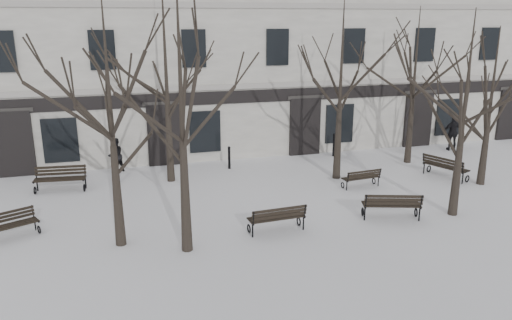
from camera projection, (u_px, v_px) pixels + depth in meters
name	position (u px, v px, depth m)	size (l,w,h in m)	color
ground	(291.00, 219.00, 17.31)	(100.00, 100.00, 0.00)	white
building	(216.00, 41.00, 27.80)	(40.40, 10.20, 11.40)	silver
tree_0	(109.00, 94.00, 14.14)	(5.23, 5.23, 7.47)	black
tree_1	(180.00, 82.00, 13.65)	(5.66, 5.66, 8.09)	black
tree_2	(467.00, 91.00, 16.57)	(4.95, 4.95, 7.07)	black
tree_3	(493.00, 88.00, 19.92)	(4.52, 4.52, 6.45)	black
tree_4	(165.00, 49.00, 19.91)	(6.21, 6.21, 8.87)	black
tree_5	(341.00, 64.00, 20.47)	(5.48, 5.48, 7.83)	black
tree_6	(415.00, 68.00, 22.94)	(5.08, 5.08, 7.26)	black
bench_0	(9.00, 225.00, 15.72)	(1.78, 1.29, 0.86)	black
bench_1	(277.00, 217.00, 16.16)	(1.91, 0.80, 0.94)	black
bench_2	(392.00, 205.00, 17.20)	(2.08, 1.26, 0.99)	black
bench_3	(60.00, 178.00, 20.06)	(2.04, 0.91, 1.00)	black
bench_4	(362.00, 177.00, 20.46)	(1.64, 0.73, 0.80)	black
bench_5	(445.00, 166.00, 21.63)	(1.40, 2.05, 0.99)	black
bollard_a	(229.00, 157.00, 23.00)	(0.14, 0.14, 1.07)	black
bollard_b	(334.00, 144.00, 25.08)	(0.15, 0.15, 1.18)	black
pedestrian_b	(117.00, 172.00, 22.61)	(0.77, 0.60, 1.59)	black
pedestrian_c	(451.00, 150.00, 26.36)	(1.11, 0.46, 1.89)	black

